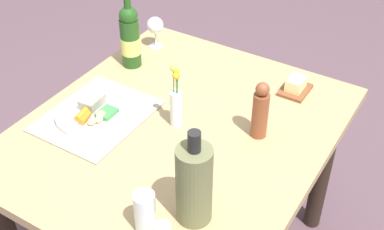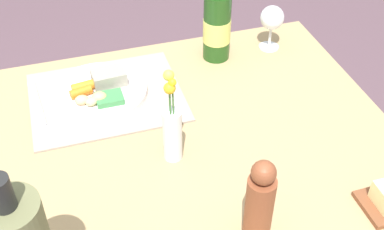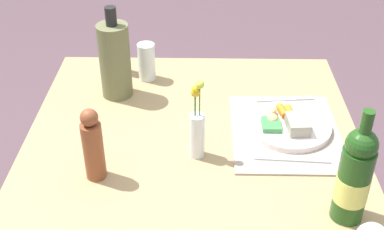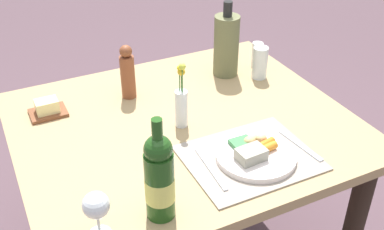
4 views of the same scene
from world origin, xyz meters
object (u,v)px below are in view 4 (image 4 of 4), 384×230
object	(u,v)px
wine_glass	(96,207)
knife	(300,145)
dinner_plate	(255,154)
fork	(211,169)
flower_vase	(181,104)
water_tumbler	(260,65)
pepper_mill	(128,73)
dining_table	(184,148)
wine_bottle	(159,178)
butter_dish	(47,109)
salt_shaker	(257,55)
cooler_bottle	(226,45)

from	to	relation	value
wine_glass	knife	bearing A→B (deg)	6.54
dinner_plate	wine_glass	xyz separation A→B (m)	(-0.53, -0.09, 0.08)
fork	flower_vase	bearing A→B (deg)	87.96
dinner_plate	flower_vase	size ratio (longest dim) A/B	1.04
water_tumbler	pepper_mill	world-z (taller)	pepper_mill
dining_table	flower_vase	bearing A→B (deg)	-137.85
wine_bottle	butter_dish	bearing A→B (deg)	104.77
knife	salt_shaker	bearing A→B (deg)	65.77
cooler_bottle	flower_vase	bearing A→B (deg)	-140.35
wine_glass	wine_bottle	bearing A→B (deg)	-0.16
fork	knife	distance (m)	0.32
butter_dish	wine_glass	distance (m)	0.65
dining_table	fork	bearing A→B (deg)	-98.28
butter_dish	flower_vase	size ratio (longest dim) A/B	0.53
dining_table	butter_dish	size ratio (longest dim) A/B	8.95
wine_glass	fork	bearing A→B (deg)	14.98
fork	wine_glass	world-z (taller)	wine_glass
dinner_plate	fork	xyz separation A→B (m)	(-0.15, 0.01, -0.01)
wine_bottle	cooler_bottle	bearing A→B (deg)	48.74
fork	wine_glass	bearing A→B (deg)	-161.48
wine_bottle	wine_glass	xyz separation A→B (m)	(-0.17, 0.00, -0.03)
flower_vase	wine_glass	xyz separation A→B (m)	(-0.41, -0.37, 0.01)
fork	wine_bottle	bearing A→B (deg)	-150.34
water_tumbler	cooler_bottle	world-z (taller)	cooler_bottle
fork	water_tumbler	world-z (taller)	water_tumbler
pepper_mill	butter_dish	bearing A→B (deg)	178.68
fork	salt_shaker	xyz separation A→B (m)	(0.51, 0.54, 0.05)
flower_vase	cooler_bottle	bearing A→B (deg)	39.65
wine_bottle	wine_glass	distance (m)	0.17
wine_bottle	pepper_mill	bearing A→B (deg)	77.84
flower_vase	butter_dish	bearing A→B (deg)	145.60
dining_table	salt_shaker	distance (m)	0.56
dining_table	salt_shaker	world-z (taller)	salt_shaker
dining_table	butter_dish	distance (m)	0.52
dinner_plate	wine_bottle	world-z (taller)	wine_bottle
wine_glass	water_tumbler	bearing A→B (deg)	33.15
fork	water_tumbler	bearing A→B (deg)	47.66
dining_table	butter_dish	xyz separation A→B (m)	(-0.42, 0.26, 0.14)
knife	wine_bottle	distance (m)	0.55
knife	dining_table	bearing A→B (deg)	127.06
dinner_plate	butter_dish	xyz separation A→B (m)	(-0.53, 0.55, 0.00)
fork	salt_shaker	bearing A→B (deg)	50.20
butter_dish	pepper_mill	distance (m)	0.32
cooler_bottle	wine_bottle	bearing A→B (deg)	-131.26
salt_shaker	dining_table	bearing A→B (deg)	-151.15
pepper_mill	water_tumbler	bearing A→B (deg)	-9.39
salt_shaker	cooler_bottle	distance (m)	0.17
butter_dish	wine_bottle	xyz separation A→B (m)	(0.17, -0.65, 0.10)
dinner_plate	wine_bottle	distance (m)	0.39
butter_dish	wine_glass	xyz separation A→B (m)	(-0.00, -0.65, 0.08)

